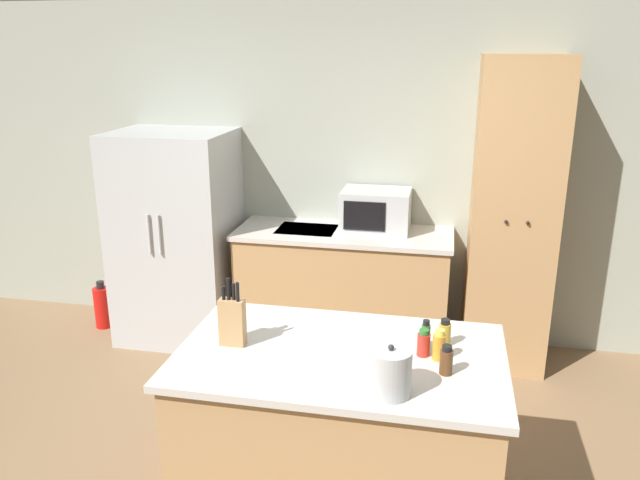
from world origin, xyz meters
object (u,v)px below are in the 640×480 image
pantry_cabinet (512,217)px  knife_block (232,321)px  refrigerator (177,237)px  spice_bottle_short_red (446,361)px  spice_bottle_pale_salt (445,333)px  kettle (390,372)px  spice_bottle_amber_oil (439,346)px  fire_extinguisher (103,307)px  microwave (376,210)px  spice_bottle_tall_dark (424,343)px  spice_bottle_green_herb (426,334)px

pantry_cabinet → knife_block: (-1.40, -1.94, -0.05)m
refrigerator → spice_bottle_short_red: (2.09, -1.93, 0.17)m
spice_bottle_pale_salt → kettle: bearing=-113.6°
knife_block → spice_bottle_short_red: bearing=-4.5°
pantry_cabinet → spice_bottle_amber_oil: size_ratio=15.43×
spice_bottle_short_red → knife_block: bearing=175.5°
fire_extinguisher → pantry_cabinet: bearing=1.7°
microwave → fire_extinguisher: microwave is taller
spice_bottle_tall_dark → kettle: kettle is taller
spice_bottle_green_herb → fire_extinguisher: bearing=148.0°
pantry_cabinet → microwave: pantry_cabinet is taller
knife_block → kettle: knife_block is taller
pantry_cabinet → knife_block: 2.39m
spice_bottle_short_red → spice_bottle_amber_oil: 0.13m
pantry_cabinet → microwave: size_ratio=4.38×
pantry_cabinet → spice_bottle_green_herb: pantry_cabinet is taller
pantry_cabinet → kettle: 2.31m
microwave → spice_bottle_pale_salt: 1.89m
fire_extinguisher → spice_bottle_pale_salt: bearing=-30.6°
microwave → spice_bottle_pale_salt: microwave is taller
pantry_cabinet → spice_bottle_short_red: bearing=-102.0°
spice_bottle_green_herb → spice_bottle_short_red: bearing=-67.6°
spice_bottle_amber_oil → spice_bottle_pale_salt: 0.15m
spice_bottle_pale_salt → fire_extinguisher: spice_bottle_pale_salt is taller
knife_block → spice_bottle_pale_salt: (0.96, 0.19, -0.06)m
microwave → spice_bottle_green_herb: microwave is taller
refrigerator → spice_bottle_short_red: refrigerator is taller
pantry_cabinet → spice_bottle_green_herb: 1.86m
spice_bottle_short_red → spice_bottle_amber_oil: size_ratio=0.92×
pantry_cabinet → spice_bottle_green_herb: bearing=-106.4°
spice_bottle_amber_oil → pantry_cabinet: bearing=76.3°
knife_block → spice_bottle_amber_oil: (0.94, 0.05, -0.05)m
spice_bottle_short_red → spice_bottle_green_herb: 0.25m
spice_bottle_pale_salt → spice_bottle_short_red: bearing=-87.9°
spice_bottle_amber_oil → spice_bottle_pale_salt: size_ratio=1.11×
refrigerator → spice_bottle_tall_dark: (1.99, -1.78, 0.17)m
refrigerator → fire_extinguisher: refrigerator is taller
spice_bottle_short_red → kettle: bearing=-136.6°
knife_block → spice_bottle_green_herb: size_ratio=2.46×
knife_block → fire_extinguisher: (-1.82, 1.84, -0.88)m
pantry_cabinet → spice_bottle_short_red: 2.06m
microwave → kettle: 2.31m
spice_bottle_green_herb → spice_bottle_pale_salt: spice_bottle_green_herb is taller
spice_bottle_amber_oil → kettle: bearing=-119.3°
spice_bottle_green_herb → kettle: size_ratio=0.61×
knife_block → spice_bottle_tall_dark: 0.88m
fire_extinguisher → kettle: bearing=-39.5°
microwave → fire_extinguisher: 2.43m
knife_block → spice_bottle_tall_dark: (0.87, 0.07, -0.06)m
fire_extinguisher → refrigerator: bearing=1.3°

